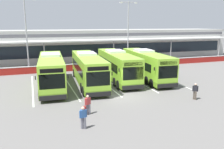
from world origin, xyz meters
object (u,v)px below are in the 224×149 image
(coach_bus_leftmost, at_px, (52,72))
(coach_bus_centre, at_px, (117,66))
(lamp_post_west, at_px, (26,30))
(coach_bus_left_centre, at_px, (88,70))
(pedestrian_child, at_px, (83,117))
(lamp_post_centre, at_px, (128,29))
(coach_bus_right_centre, at_px, (146,65))
(pedestrian_with_handbag, at_px, (88,104))
(pedestrian_in_dark_coat, at_px, (195,91))

(coach_bus_leftmost, relative_size, coach_bus_centre, 1.00)
(coach_bus_centre, height_order, lamp_post_west, lamp_post_west)
(coach_bus_left_centre, xyz_separation_m, pedestrian_child, (-3.20, -11.78, -0.91))
(pedestrian_child, height_order, lamp_post_west, lamp_post_west)
(coach_bus_centre, height_order, lamp_post_centre, lamp_post_centre)
(pedestrian_child, distance_m, lamp_post_centre, 27.39)
(coach_bus_right_centre, distance_m, lamp_post_centre, 12.04)
(coach_bus_right_centre, relative_size, lamp_post_centre, 1.12)
(pedestrian_child, distance_m, lamp_post_west, 23.84)
(coach_bus_centre, distance_m, lamp_post_centre, 12.75)
(pedestrian_with_handbag, distance_m, lamp_post_west, 21.66)
(coach_bus_centre, bearing_deg, lamp_post_centre, 60.15)
(coach_bus_leftmost, xyz_separation_m, coach_bus_right_centre, (12.28, 0.19, 0.00))
(coach_bus_right_centre, height_order, lamp_post_centre, lamp_post_centre)
(pedestrian_child, bearing_deg, pedestrian_with_handbag, 69.93)
(coach_bus_left_centre, distance_m, coach_bus_right_centre, 8.07)
(coach_bus_left_centre, bearing_deg, pedestrian_child, -105.21)
(pedestrian_in_dark_coat, bearing_deg, coach_bus_leftmost, 143.07)
(coach_bus_centre, relative_size, lamp_post_west, 1.12)
(pedestrian_with_handbag, xyz_separation_m, pedestrian_child, (-0.90, -2.45, 0.02))
(coach_bus_leftmost, xyz_separation_m, pedestrian_in_dark_coat, (12.58, -9.45, -0.91))
(coach_bus_centre, bearing_deg, coach_bus_leftmost, -174.49)
(coach_bus_right_centre, bearing_deg, pedestrian_child, -132.36)
(coach_bus_centre, distance_m, pedestrian_with_handbag, 12.39)
(coach_bus_leftmost, height_order, lamp_post_centre, lamp_post_centre)
(pedestrian_with_handbag, height_order, pedestrian_in_dark_coat, same)
(pedestrian_with_handbag, relative_size, lamp_post_centre, 0.15)
(coach_bus_centre, relative_size, lamp_post_centre, 1.12)
(coach_bus_left_centre, height_order, pedestrian_child, coach_bus_left_centre)
(coach_bus_right_centre, distance_m, pedestrian_with_handbag, 14.35)
(pedestrian_child, bearing_deg, coach_bus_right_centre, 47.64)
(pedestrian_with_handbag, relative_size, pedestrian_in_dark_coat, 1.00)
(pedestrian_child, bearing_deg, coach_bus_left_centre, 74.79)
(coach_bus_leftmost, bearing_deg, pedestrian_in_dark_coat, -36.93)
(coach_bus_leftmost, distance_m, coach_bus_centre, 8.45)
(coach_bus_right_centre, bearing_deg, coach_bus_leftmost, -179.13)
(lamp_post_centre, bearing_deg, coach_bus_centre, -119.85)
(pedestrian_in_dark_coat, height_order, lamp_post_centre, lamp_post_centre)
(pedestrian_in_dark_coat, height_order, lamp_post_west, lamp_post_west)
(coach_bus_right_centre, xyz_separation_m, lamp_post_centre, (2.07, 10.97, 4.50))
(coach_bus_right_centre, height_order, pedestrian_in_dark_coat, coach_bus_right_centre)
(coach_bus_right_centre, bearing_deg, coach_bus_centre, 170.81)
(lamp_post_centre, bearing_deg, coach_bus_right_centre, -100.70)
(pedestrian_in_dark_coat, relative_size, pedestrian_child, 1.00)
(pedestrian_in_dark_coat, bearing_deg, pedestrian_child, -166.83)
(coach_bus_left_centre, distance_m, lamp_post_centre, 15.99)
(coach_bus_left_centre, height_order, pedestrian_with_handbag, coach_bus_left_centre)
(lamp_post_west, bearing_deg, pedestrian_child, -81.09)
(coach_bus_leftmost, height_order, coach_bus_left_centre, same)
(coach_bus_left_centre, distance_m, pedestrian_child, 12.25)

